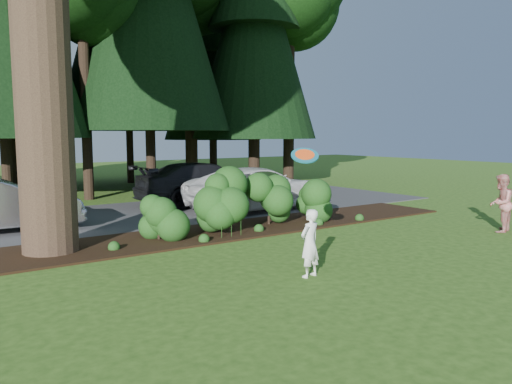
{
  "coord_description": "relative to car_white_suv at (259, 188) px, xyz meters",
  "views": [
    {
      "loc": [
        -7.19,
        -8.56,
        2.75
      ],
      "look_at": [
        -0.09,
        1.57,
        1.3
      ],
      "focal_mm": 35.0,
      "sensor_mm": 36.0,
      "label": 1
    }
  ],
  "objects": [
    {
      "name": "ground",
      "position": [
        -3.22,
        -6.11,
        -0.79
      ],
      "size": [
        80.0,
        80.0,
        0.0
      ],
      "primitive_type": "plane",
      "color": "#2B4E16",
      "rests_on": "ground"
    },
    {
      "name": "mulch_bed",
      "position": [
        -3.22,
        -2.86,
        -0.76
      ],
      "size": [
        16.0,
        2.5,
        0.05
      ],
      "primitive_type": "cube",
      "color": "black",
      "rests_on": "ground"
    },
    {
      "name": "driveway",
      "position": [
        -3.22,
        1.39,
        -0.77
      ],
      "size": [
        22.0,
        6.0,
        0.03
      ],
      "primitive_type": "cube",
      "color": "#38383A",
      "rests_on": "ground"
    },
    {
      "name": "shrub_row",
      "position": [
        -2.45,
        -2.97,
        0.02
      ],
      "size": [
        6.53,
        1.6,
        1.61
      ],
      "color": "#214916",
      "rests_on": "ground"
    },
    {
      "name": "lily_cluster",
      "position": [
        -3.52,
        -3.71,
        -0.29
      ],
      "size": [
        0.69,
        0.09,
        0.57
      ],
      "color": "#214916",
      "rests_on": "ground"
    },
    {
      "name": "car_white_suv",
      "position": [
        0.0,
        0.0,
        0.0
      ],
      "size": [
        5.56,
        2.76,
        1.52
      ],
      "primitive_type": "imported",
      "rotation": [
        0.0,
        0.0,
        1.62
      ],
      "color": "silver",
      "rests_on": "driveway"
    },
    {
      "name": "car_dark_suv",
      "position": [
        -0.89,
        2.37,
        0.04
      ],
      "size": [
        5.53,
        2.26,
        1.61
      ],
      "primitive_type": "imported",
      "rotation": [
        0.0,
        0.0,
        1.57
      ],
      "color": "black",
      "rests_on": "driveway"
    },
    {
      "name": "child",
      "position": [
        -4.19,
        -7.59,
        -0.13
      ],
      "size": [
        0.54,
        0.41,
        1.32
      ],
      "primitive_type": "imported",
      "rotation": [
        0.0,
        0.0,
        3.35
      ],
      "color": "white",
      "rests_on": "ground"
    },
    {
      "name": "adult",
      "position": [
        3.12,
        -7.3,
        0.03
      ],
      "size": [
        0.94,
        0.82,
        1.63
      ],
      "primitive_type": "imported",
      "rotation": [
        0.0,
        0.0,
        3.44
      ],
      "color": "#B01717",
      "rests_on": "ground"
    },
    {
      "name": "frisbee",
      "position": [
        -4.19,
        -7.41,
        1.55
      ],
      "size": [
        0.58,
        0.49,
        0.39
      ],
      "color": "#156478",
      "rests_on": "ground"
    }
  ]
}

